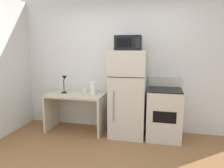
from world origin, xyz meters
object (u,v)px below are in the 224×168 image
at_px(desk, 76,105).
at_px(oven_range, 164,113).
at_px(refrigerator, 128,94).
at_px(microwave, 128,43).
at_px(coffee_mug, 85,90).
at_px(desk_lamp, 64,81).
at_px(paper_towel_roll, 93,88).

height_order(desk, oven_range, oven_range).
bearing_deg(refrigerator, microwave, -89.68).
bearing_deg(microwave, oven_range, 2.71).
distance_m(refrigerator, oven_range, 0.75).
xyz_separation_m(desk, microwave, (1.04, -0.02, 1.21)).
relative_size(coffee_mug, oven_range, 0.09).
distance_m(desk_lamp, oven_range, 2.02).
bearing_deg(refrigerator, oven_range, 0.90).
xyz_separation_m(refrigerator, microwave, (0.00, -0.02, 0.93)).
bearing_deg(paper_towel_roll, desk_lamp, -176.79).
height_order(desk, coffee_mug, coffee_mug).
bearing_deg(coffee_mug, desk, -129.00).
distance_m(desk, coffee_mug, 0.35).
bearing_deg(oven_range, coffee_mug, 174.34).
xyz_separation_m(refrigerator, oven_range, (0.67, 0.01, -0.34)).
distance_m(desk, refrigerator, 1.08).
distance_m(coffee_mug, oven_range, 1.62).
relative_size(coffee_mug, refrigerator, 0.06).
distance_m(desk, oven_range, 1.71).
relative_size(paper_towel_roll, microwave, 0.52).
bearing_deg(refrigerator, desk_lamp, 179.10).
height_order(desk_lamp, refrigerator, refrigerator).
xyz_separation_m(coffee_mug, oven_range, (1.57, -0.16, -0.33)).
distance_m(desk, paper_towel_roll, 0.50).
xyz_separation_m(desk, oven_range, (1.71, 0.01, -0.05)).
relative_size(desk_lamp, coffee_mug, 3.72).
relative_size(desk, refrigerator, 0.70).
bearing_deg(oven_range, refrigerator, -179.10).
bearing_deg(microwave, desk, 179.03).
height_order(desk, paper_towel_roll, paper_towel_roll).
distance_m(desk, desk_lamp, 0.53).
bearing_deg(coffee_mug, oven_range, -5.66).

